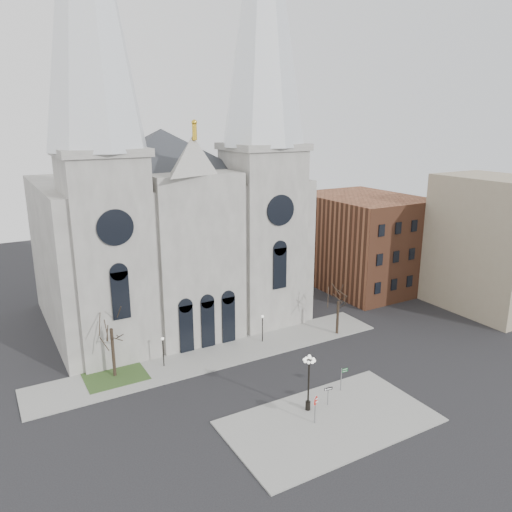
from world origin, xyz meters
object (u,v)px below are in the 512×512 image
street_name_sign (342,377)px  globe_lamp (309,376)px  stop_sign (315,404)px  one_way_sign (328,392)px

street_name_sign → globe_lamp: bearing=-163.1°
stop_sign → globe_lamp: globe_lamp is taller
stop_sign → globe_lamp: size_ratio=0.49×
one_way_sign → street_name_sign: 3.06m
stop_sign → one_way_sign: bearing=22.7°
one_way_sign → street_name_sign: street_name_sign is taller
globe_lamp → street_name_sign: globe_lamp is taller
stop_sign → globe_lamp: 2.55m
stop_sign → one_way_sign: size_ratio=1.40×
stop_sign → street_name_sign: 6.22m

